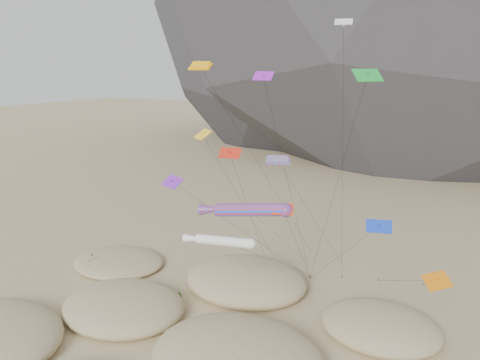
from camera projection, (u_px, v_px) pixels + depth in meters
name	position (u px, v px, depth m)	size (l,w,h in m)	color
dunes	(189.00, 339.00, 42.07)	(49.35, 35.20, 3.66)	#CCB789
dune_grass	(207.00, 338.00, 41.99)	(42.43, 27.42, 1.45)	black
kite_stakes	(307.00, 270.00, 57.69)	(26.48, 5.87, 0.30)	#3F2D1E
rainbow_tube_kite	(247.00, 210.00, 41.91)	(8.78, 18.49, 13.07)	red
white_tube_kite	(220.00, 241.00, 42.21)	(7.28, 18.50, 9.99)	white
orange_parafoil	(202.00, 69.00, 47.29)	(8.46, 16.05, 25.11)	#E79F0C
multi_parafoil	(279.00, 162.00, 45.07)	(4.94, 14.06, 16.26)	red
delta_kites	(290.00, 154.00, 43.41)	(27.44, 17.40, 29.02)	red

